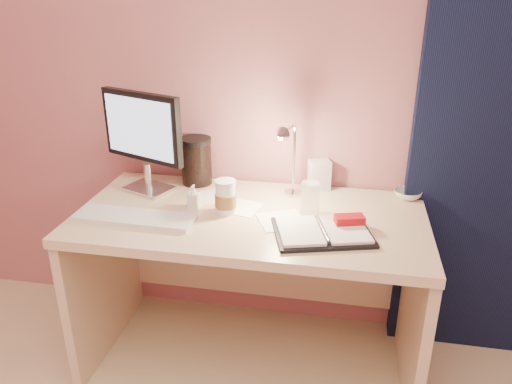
% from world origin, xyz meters
% --- Properties ---
extents(room, '(3.50, 3.50, 3.50)m').
position_xyz_m(room, '(0.95, 1.69, 1.14)').
color(room, '#C6B28E').
rests_on(room, ground).
extents(desk, '(1.40, 0.70, 0.73)m').
position_xyz_m(desk, '(0.00, 1.45, 0.50)').
color(desk, beige).
rests_on(desk, ground).
extents(monitor, '(0.40, 0.21, 0.44)m').
position_xyz_m(monitor, '(-0.49, 1.54, 0.99)').
color(monitor, silver).
rests_on(monitor, desk).
extents(keyboard, '(0.48, 0.15, 0.02)m').
position_xyz_m(keyboard, '(-0.43, 1.24, 0.74)').
color(keyboard, white).
rests_on(keyboard, desk).
extents(planner, '(0.41, 0.35, 0.05)m').
position_xyz_m(planner, '(0.30, 1.27, 0.74)').
color(planner, black).
rests_on(planner, desk).
extents(paper_a, '(0.23, 0.23, 0.00)m').
position_xyz_m(paper_a, '(0.13, 1.34, 0.73)').
color(paper_a, white).
rests_on(paper_a, desk).
extents(paper_b, '(0.18, 0.18, 0.00)m').
position_xyz_m(paper_b, '(-0.05, 1.43, 0.73)').
color(paper_b, white).
rests_on(paper_b, desk).
extents(paper_c, '(0.20, 0.20, 0.00)m').
position_xyz_m(paper_c, '(-0.20, 1.52, 0.73)').
color(paper_c, white).
rests_on(paper_c, desk).
extents(coffee_cup, '(0.09, 0.09, 0.14)m').
position_xyz_m(coffee_cup, '(-0.10, 1.38, 0.80)').
color(coffee_cup, silver).
rests_on(coffee_cup, desk).
extents(clear_cup, '(0.08, 0.08, 0.13)m').
position_xyz_m(clear_cup, '(0.23, 1.43, 0.80)').
color(clear_cup, white).
rests_on(clear_cup, desk).
extents(bowl, '(0.14, 0.14, 0.04)m').
position_xyz_m(bowl, '(0.64, 1.66, 0.75)').
color(bowl, silver).
rests_on(bowl, desk).
extents(lotion_bottle, '(0.05, 0.05, 0.10)m').
position_xyz_m(lotion_bottle, '(-0.24, 1.40, 0.78)').
color(lotion_bottle, silver).
rests_on(lotion_bottle, desk).
extents(dark_jar, '(0.14, 0.14, 0.19)m').
position_xyz_m(dark_jar, '(-0.30, 1.66, 0.83)').
color(dark_jar, black).
rests_on(dark_jar, desk).
extents(product_box, '(0.11, 0.10, 0.13)m').
position_xyz_m(product_box, '(0.25, 1.69, 0.80)').
color(product_box, silver).
rests_on(product_box, desk).
extents(desk_lamp, '(0.12, 0.20, 0.33)m').
position_xyz_m(desk_lamp, '(0.17, 1.53, 0.94)').
color(desk_lamp, silver).
rests_on(desk_lamp, desk).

